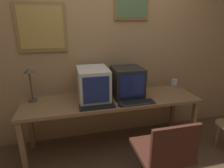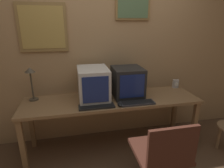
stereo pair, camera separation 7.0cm
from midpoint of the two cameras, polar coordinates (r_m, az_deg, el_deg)
name	(u,v)px [view 2 (the right image)]	position (r m, az deg, el deg)	size (l,w,h in m)	color
wall_back	(105,50)	(2.65, -1.29, 10.45)	(8.00, 0.08, 2.60)	tan
desk	(112,104)	(2.44, 0.82, -6.19)	(2.23, 0.60, 0.73)	olive
monitor_left	(93,84)	(2.34, -4.89, -0.01)	(0.37, 0.48, 0.41)	beige
monitor_right	(127,82)	(2.46, 5.55, 0.61)	(0.38, 0.40, 0.38)	black
keyboard_main	(97,106)	(2.19, -3.77, -6.77)	(0.42, 0.14, 0.03)	black
keyboard_side	(137,103)	(2.30, 8.63, -5.69)	(0.42, 0.14, 0.03)	#333338
mouse_near_keyboard	(120,104)	(2.22, 3.31, -6.23)	(0.06, 0.11, 0.04)	black
desk_clock	(176,84)	(2.96, 19.44, 0.07)	(0.08, 0.05, 0.12)	#B7B2AD
desk_lamp	(31,77)	(2.47, -22.82, 2.07)	(0.13, 0.13, 0.42)	#4C4233
office_chair	(161,162)	(2.06, 15.64, -21.85)	(0.52, 0.52, 0.86)	black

